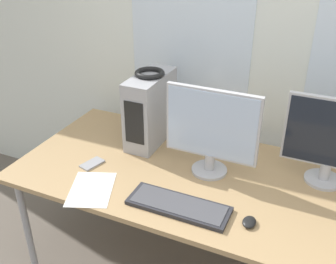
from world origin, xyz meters
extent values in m
cube|color=silver|center=(0.00, 1.08, 1.35)|extent=(8.00, 0.06, 2.70)
cube|color=tan|center=(0.00, 0.47, 0.72)|extent=(2.49, 0.95, 0.03)
cylinder|color=#99999E|center=(-1.17, 0.08, 0.36)|extent=(0.04, 0.04, 0.71)
cylinder|color=#99999E|center=(-1.17, 0.87, 0.36)|extent=(0.04, 0.04, 0.71)
cube|color=#9E9EA3|center=(-0.66, 0.71, 0.95)|extent=(0.17, 0.40, 0.42)
cube|color=black|center=(-0.66, 0.51, 0.95)|extent=(0.12, 0.00, 0.25)
torus|color=black|center=(-0.66, 0.71, 1.17)|extent=(0.17, 0.17, 0.03)
cylinder|color=#B7B7BC|center=(-0.22, 0.53, 0.75)|extent=(0.19, 0.19, 0.02)
cylinder|color=#B7B7BC|center=(-0.22, 0.53, 0.80)|extent=(0.05, 0.05, 0.09)
cube|color=#B7B7BC|center=(-0.22, 0.53, 1.03)|extent=(0.49, 0.03, 0.38)
cube|color=silver|center=(-0.22, 0.51, 1.03)|extent=(0.47, 0.00, 0.36)
cylinder|color=#B7B7BC|center=(0.36, 0.69, 0.75)|extent=(0.19, 0.19, 0.02)
cylinder|color=#B7B7BC|center=(0.36, 0.69, 0.80)|extent=(0.05, 0.05, 0.09)
cube|color=#B7B7BC|center=(0.36, 0.69, 1.02)|extent=(0.47, 0.03, 0.37)
cube|color=black|center=(0.36, 0.67, 1.02)|extent=(0.44, 0.00, 0.34)
cube|color=#28282D|center=(-0.25, 0.18, 0.75)|extent=(0.49, 0.17, 0.02)
cube|color=#47474C|center=(-0.25, 0.18, 0.76)|extent=(0.45, 0.15, 0.00)
ellipsoid|color=black|center=(0.09, 0.20, 0.75)|extent=(0.06, 0.08, 0.03)
cube|color=#99999E|center=(-0.83, 0.32, 0.74)|extent=(0.10, 0.15, 0.01)
cube|color=white|center=(-0.71, 0.13, 0.74)|extent=(0.30, 0.35, 0.00)
camera|label=1|loc=(0.31, -1.18, 1.94)|focal=42.00mm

